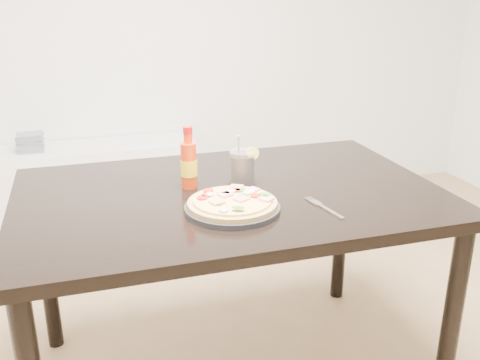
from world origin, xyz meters
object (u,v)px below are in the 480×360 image
object	(u,v)px
dining_table	(230,214)
plate	(232,208)
pizza	(232,202)
fork	(323,207)
media_console	(81,186)
hot_sauce_bottle	(189,164)
cola_cup	(243,169)

from	to	relation	value
dining_table	plate	bearing A→B (deg)	-103.03
plate	pizza	distance (m)	0.02
fork	media_console	xyz separation A→B (m)	(-0.73, 1.83, -0.50)
hot_sauce_bottle	fork	size ratio (longest dim) A/B	1.12
fork	media_console	size ratio (longest dim) A/B	0.13
media_console	pizza	bearing A→B (deg)	-75.51
pizza	hot_sauce_bottle	bearing A→B (deg)	109.65
pizza	fork	bearing A→B (deg)	-13.44
pizza	media_console	distance (m)	1.89
cola_cup	hot_sauce_bottle	bearing A→B (deg)	172.74
dining_table	media_console	xyz separation A→B (m)	(-0.49, 1.60, -0.42)
dining_table	hot_sauce_bottle	world-z (taller)	hot_sauce_bottle
dining_table	media_console	bearing A→B (deg)	107.09
plate	cola_cup	xyz separation A→B (m)	(0.10, 0.21, 0.05)
dining_table	fork	size ratio (longest dim) A/B	7.44
hot_sauce_bottle	cola_cup	distance (m)	0.19
hot_sauce_bottle	cola_cup	bearing A→B (deg)	-7.26
dining_table	hot_sauce_bottle	distance (m)	0.22
plate	fork	size ratio (longest dim) A/B	1.55
pizza	fork	distance (m)	0.28
media_console	dining_table	bearing A→B (deg)	-72.91
dining_table	media_console	distance (m)	1.72
plate	hot_sauce_bottle	bearing A→B (deg)	109.23
dining_table	cola_cup	bearing A→B (deg)	39.42
dining_table	pizza	size ratio (longest dim) A/B	5.13
plate	media_console	distance (m)	1.89
dining_table	media_console	size ratio (longest dim) A/B	1.00
hot_sauce_bottle	fork	world-z (taller)	hot_sauce_bottle
pizza	media_console	xyz separation A→B (m)	(-0.45, 1.76, -0.53)
cola_cup	media_console	size ratio (longest dim) A/B	0.13
cola_cup	fork	xyz separation A→B (m)	(0.17, -0.28, -0.05)
dining_table	pizza	distance (m)	0.20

